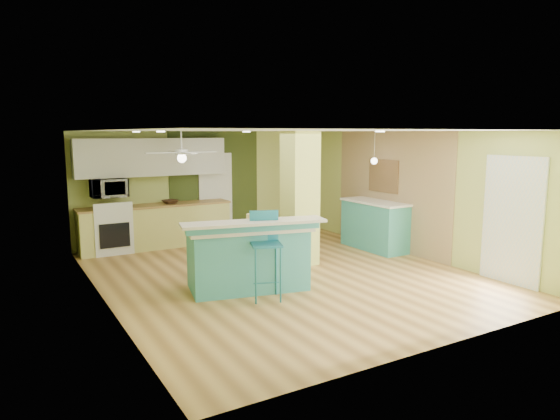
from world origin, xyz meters
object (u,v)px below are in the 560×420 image
object	(u,v)px
peninsula	(248,256)
bar_stool	(265,241)
canister	(251,219)
fruit_bowl	(170,202)
side_counter	(375,225)

from	to	relation	value
peninsula	bar_stool	xyz separation A→B (m)	(0.02, -0.53, 0.34)
bar_stool	canister	xyz separation A→B (m)	(0.10, 0.64, 0.22)
bar_stool	fruit_bowl	bearing A→B (deg)	111.13
fruit_bowl	canister	size ratio (longest dim) A/B	1.93
bar_stool	side_counter	xyz separation A→B (m)	(3.56, 1.64, -0.36)
side_counter	canister	distance (m)	3.66
peninsula	canister	bearing A→B (deg)	53.89
peninsula	fruit_bowl	bearing A→B (deg)	103.87
canister	bar_stool	bearing A→B (deg)	-98.47
canister	peninsula	bearing A→B (deg)	-138.33
peninsula	canister	world-z (taller)	canister
side_counter	canister	bearing A→B (deg)	-163.85
canister	fruit_bowl	bearing A→B (deg)	93.66
side_counter	fruit_bowl	world-z (taller)	side_counter
peninsula	canister	xyz separation A→B (m)	(0.12, 0.11, 0.56)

